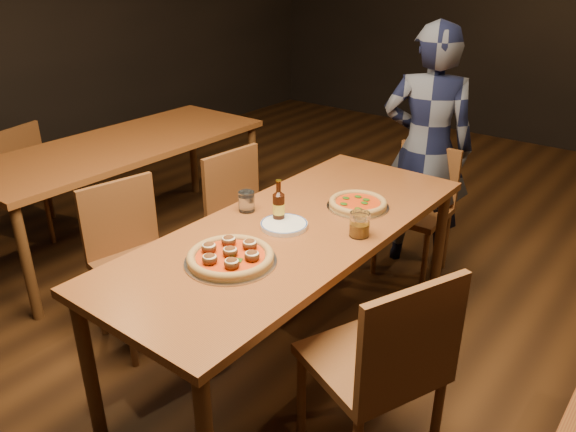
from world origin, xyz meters
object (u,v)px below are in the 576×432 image
Objects in this scene: table_main at (295,240)px; table_left at (122,153)px; pizza_meatball at (230,256)px; chair_end at (414,212)px; chair_nbr_left at (44,179)px; plate_stack at (284,225)px; beer_bottle at (279,207)px; pizza_margherita at (358,203)px; amber_glass at (360,224)px; chair_main_sw at (255,224)px; chair_main_e at (371,359)px; diner at (427,149)px; water_glass at (247,201)px; chair_main_nw at (141,265)px.

table_main and table_left have the same top height.
table_main is 5.24× the size of pizza_meatball.
chair_end is 2.65m from chair_nbr_left.
plate_stack is 0.09m from beer_bottle.
table_left is 1.82m from pizza_margherita.
amber_glass is (0.22, -1.06, 0.38)m from chair_end.
beer_bottle reaches higher than chair_main_sw.
amber_glass is at bearing -57.50° from pizza_margherita.
chair_main_sw is 1.10× the size of chair_nbr_left.
beer_bottle is (-0.15, -1.16, 0.40)m from chair_end.
chair_main_sw is at bearing -97.41° from chair_main_e.
chair_main_sw is at bearing -130.81° from chair_end.
diner is (2.37, 1.29, 0.38)m from chair_nbr_left.
plate_stack is at bearing -96.85° from chair_end.
beer_bottle is (0.48, -0.37, 0.37)m from chair_main_sw.
chair_end is at bearing 73.04° from water_glass.
chair_main_sw reaches higher than water_glass.
chair_main_e is 2.52× the size of pizza_meatball.
chair_main_e is at bearing -54.14° from pizza_margherita.
chair_nbr_left is 2.63× the size of pizza_margherita.
chair_nbr_left reaches higher than plate_stack.
chair_nbr_left is (-1.77, -0.31, -0.04)m from chair_main_sw.
beer_bottle is at bearing 0.20° from water_glass.
plate_stack is 2.19× the size of water_glass.
table_left is 1.98m from chair_end.
table_main is 2.25× the size of chair_main_nw.
amber_glass reaches higher than pizza_meatball.
chair_main_sw reaches higher than table_left.
chair_main_e reaches higher than plate_stack.
beer_bottle is at bearing -51.19° from chair_main_nw.
chair_end is at bearing 87.54° from pizza_meatball.
pizza_margherita is at bearing 73.35° from diner.
diner is (0.12, 1.35, -0.04)m from beer_bottle.
chair_main_nw is at bearing 172.08° from chair_main_sw.
chair_end is at bearing -33.91° from chair_main_sw.
diner is (0.76, 1.69, 0.34)m from chair_main_nw.
diner is (1.73, 1.04, 0.10)m from table_left.
chair_end is (1.77, 0.86, -0.25)m from table_left.
water_glass is at bearing -138.45° from chair_main_sw.
chair_end is 1.25m from plate_stack.
water_glass is at bearing -179.80° from beer_bottle.
table_left is 1.70m from plate_stack.
pizza_margherita is at bearing 122.50° from amber_glass.
chair_main_sw is 1.02m from chair_end.
water_glass is (2.05, -0.06, 0.39)m from chair_nbr_left.
chair_nbr_left reaches higher than table_left.
chair_main_e is 1.18× the size of chair_nbr_left.
chair_main_e is at bearing -23.15° from plate_stack.
diner reaches higher than chair_nbr_left.
plate_stack is (-0.10, -1.20, 0.34)m from chair_end.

